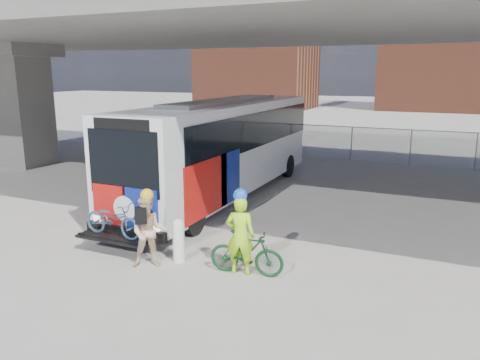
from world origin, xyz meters
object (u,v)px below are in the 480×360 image
Objects in this scene: cyclist_hivis at (240,233)px; bike_parked at (246,253)px; cyclist_tan at (148,231)px; bollard at (179,239)px; bus at (224,141)px.

bike_parked is (0.16, 0.00, -0.47)m from cyclist_hivis.
cyclist_hivis is at bearing -17.96° from cyclist_tan.
cyclist_hivis is 0.49m from bike_parked.
bike_parked is at bearing -0.00° from bollard.
bike_parked is at bearing -59.75° from bus.
cyclist_tan is at bearing -78.99° from bus.
cyclist_hivis reaches higher than cyclist_tan.
bollard is at bearing 16.62° from cyclist_tan.
cyclist_hivis is (1.70, -0.00, 0.40)m from bollard.
cyclist_tan is 1.10× the size of bike_parked.
cyclist_hivis reaches higher than bollard.
bike_parked is (1.85, -0.00, -0.06)m from bollard.
bus reaches higher than cyclist_tan.
cyclist_hivis is at bearing 83.06° from bike_parked.
cyclist_hivis is 1.16× the size of bike_parked.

